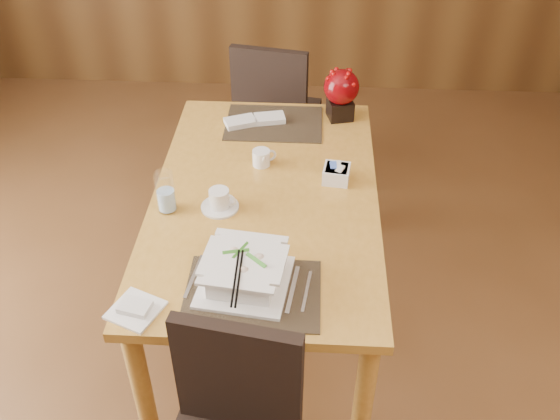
# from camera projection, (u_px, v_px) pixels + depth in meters

# --- Properties ---
(dining_table) EXTENTS (0.90, 1.50, 0.75)m
(dining_table) POSITION_uv_depth(u_px,v_px,m) (266.00, 213.00, 2.56)
(dining_table) COLOR gold
(dining_table) RESTS_ON ground
(placemat_near) EXTENTS (0.45, 0.33, 0.01)m
(placemat_near) POSITION_uv_depth(u_px,v_px,m) (253.00, 293.00, 2.07)
(placemat_near) COLOR black
(placemat_near) RESTS_ON dining_table
(placemat_far) EXTENTS (0.45, 0.33, 0.01)m
(placemat_far) POSITION_uv_depth(u_px,v_px,m) (274.00, 123.00, 2.93)
(placemat_far) COLOR black
(placemat_far) RESTS_ON dining_table
(soup_setting) EXTENTS (0.33, 0.33, 0.12)m
(soup_setting) POSITION_uv_depth(u_px,v_px,m) (244.00, 272.00, 2.06)
(soup_setting) COLOR white
(soup_setting) RESTS_ON dining_table
(coffee_cup) EXTENTS (0.15, 0.15, 0.08)m
(coffee_cup) POSITION_uv_depth(u_px,v_px,m) (219.00, 201.00, 2.41)
(coffee_cup) COLOR white
(coffee_cup) RESTS_ON dining_table
(water_glass) EXTENTS (0.08, 0.08, 0.17)m
(water_glass) POSITION_uv_depth(u_px,v_px,m) (165.00, 192.00, 2.37)
(water_glass) COLOR white
(water_glass) RESTS_ON dining_table
(creamer_jug) EXTENTS (0.13, 0.13, 0.07)m
(creamer_jug) POSITION_uv_depth(u_px,v_px,m) (261.00, 158.00, 2.64)
(creamer_jug) COLOR white
(creamer_jug) RESTS_ON dining_table
(sugar_caddy) EXTENTS (0.12, 0.12, 0.06)m
(sugar_caddy) POSITION_uv_depth(u_px,v_px,m) (336.00, 174.00, 2.55)
(sugar_caddy) COLOR white
(sugar_caddy) RESTS_ON dining_table
(berry_decor) EXTENTS (0.17, 0.17, 0.24)m
(berry_decor) POSITION_uv_depth(u_px,v_px,m) (341.00, 91.00, 2.89)
(berry_decor) COLOR black
(berry_decor) RESTS_ON dining_table
(napkins_far) EXTENTS (0.30, 0.18, 0.03)m
(napkins_far) POSITION_uv_depth(u_px,v_px,m) (257.00, 120.00, 2.92)
(napkins_far) COLOR silver
(napkins_far) RESTS_ON dining_table
(bread_plate) EXTENTS (0.20, 0.20, 0.01)m
(bread_plate) POSITION_uv_depth(u_px,v_px,m) (136.00, 310.00, 2.00)
(bread_plate) COLOR white
(bread_plate) RESTS_ON dining_table
(far_chair) EXTENTS (0.50, 0.51, 0.92)m
(far_chair) POSITION_uv_depth(u_px,v_px,m) (275.00, 109.00, 3.50)
(far_chair) COLOR black
(far_chair) RESTS_ON ground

